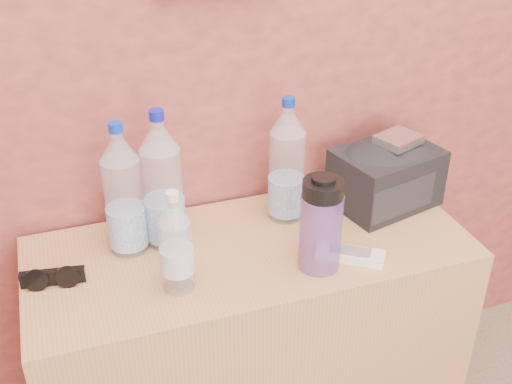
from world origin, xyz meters
TOP-DOWN VIEW (x-y plane):
  - dresser at (-0.12, 1.75)m, footprint 1.10×0.46m
  - pet_large_a at (-0.40, 1.84)m, footprint 0.09×0.09m
  - pet_large_b at (-0.31, 1.84)m, footprint 0.10×0.10m
  - pet_large_c at (0.02, 1.86)m, footprint 0.09×0.09m
  - pet_small at (-0.32, 1.65)m, footprint 0.07×0.07m
  - nalgene_bottle at (0.01, 1.62)m, footprint 0.10×0.10m
  - sunglasses at (-0.59, 1.76)m, footprint 0.15×0.07m
  - ac_remote at (0.10, 1.62)m, footprint 0.17×0.14m
  - toiletry_bag at (0.30, 1.83)m, footprint 0.31×0.25m
  - foil_packet at (0.32, 1.83)m, footprint 0.13×0.12m

SIDE VIEW (x-z plane):
  - dresser at x=-0.12m, z-range 0.00..0.69m
  - ac_remote at x=0.10m, z-range 0.69..0.71m
  - sunglasses at x=-0.59m, z-range 0.69..0.73m
  - toiletry_bag at x=0.30m, z-range 0.69..0.87m
  - pet_small at x=-0.32m, z-range 0.67..0.93m
  - nalgene_bottle at x=0.01m, z-range 0.69..0.93m
  - pet_large_c at x=0.02m, z-range 0.67..1.01m
  - pet_large_a at x=-0.40m, z-range 0.67..1.01m
  - pet_large_b at x=-0.31m, z-range 0.67..1.03m
  - foil_packet at x=0.32m, z-range 0.87..0.89m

